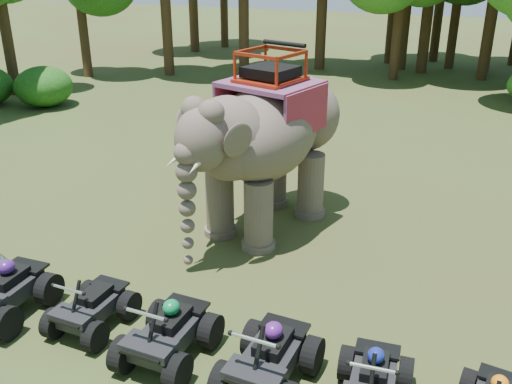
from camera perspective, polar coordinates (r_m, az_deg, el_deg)
ground at (r=12.05m, az=-2.04°, el=-10.47°), size 110.00×110.00×0.00m
elephant at (r=14.11m, az=1.14°, el=5.14°), size 3.88×5.92×4.58m
atv_0 at (r=12.22m, az=-23.99°, el=-8.40°), size 1.37×1.87×1.38m
atv_1 at (r=11.33m, az=-16.20°, el=-10.37°), size 1.25×1.66×1.19m
atv_2 at (r=10.25m, az=-8.86°, el=-13.09°), size 1.41×1.88×1.34m
atv_3 at (r=9.60m, az=1.34°, el=-15.57°), size 1.47×1.94×1.37m
atv_4 at (r=9.46m, az=11.66°, el=-17.45°), size 1.28×1.70×1.21m
tree_0 at (r=32.07m, az=14.12°, el=17.18°), size 5.01×5.01×7.16m
tree_26 at (r=30.17m, az=-23.89°, el=15.43°), size 4.89×4.89×6.99m
tree_27 at (r=33.20m, az=-17.06°, el=16.68°), size 4.70×4.70×6.71m
tree_39 at (r=35.94m, az=19.47°, el=17.38°), size 5.16×5.16×7.38m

